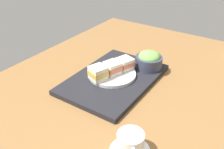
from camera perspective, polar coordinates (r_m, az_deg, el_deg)
name	(u,v)px	position (r cm, az deg, el deg)	size (l,w,h in cm)	color
ground_plane	(120,85)	(107.72, 1.79, -2.48)	(140.00, 100.00, 3.00)	brown
serving_tray	(114,79)	(107.25, 0.41, -1.03)	(45.37, 30.79, 2.06)	black
sandwich_plate	(112,75)	(107.12, -0.01, -0.01)	(20.17, 20.17, 1.31)	silver
sandwich_near	(125,63)	(109.61, 2.94, 2.54)	(8.34, 8.25, 4.76)	#EFE5C1
sandwich_middle	(112,68)	(105.51, -0.01, 1.48)	(8.19, 7.98, 5.10)	#EFE5C1
sandwich_far	(98,73)	(101.73, -3.18, 0.36)	(8.03, 7.95, 5.51)	#EFE5C1
salad_bowl	(149,60)	(113.40, 8.37, 3.26)	(11.96, 11.96, 7.97)	#33384C
coffee_cup	(130,144)	(75.42, 4.21, -15.47)	(12.23, 12.23, 6.97)	white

